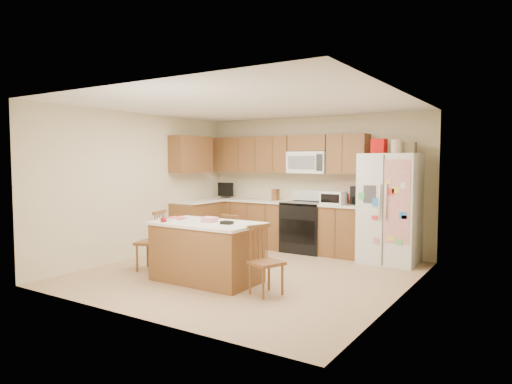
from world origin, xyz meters
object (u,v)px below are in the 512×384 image
Objects in this scene: island at (207,251)px; windsor_chair_left at (152,242)px; windsor_chair_right at (265,262)px; refrigerator at (390,207)px; stove at (305,226)px; windsor_chair_back at (236,243)px.

windsor_chair_left is at bearing 177.43° from island.
windsor_chair_right is (2.13, -0.15, -0.02)m from windsor_chair_left.
refrigerator is 3.87m from windsor_chair_left.
refrigerator is 1.34× the size of island.
windsor_chair_left is (-1.35, -2.55, -0.04)m from stove.
stove is 1.31× the size of windsor_chair_back.
island is (-0.24, -2.60, -0.05)m from stove.
windsor_chair_left is at bearing -139.58° from refrigerator.
windsor_chair_back is (-0.30, -1.81, -0.07)m from stove.
windsor_chair_back is at bearing -99.41° from stove.
windsor_chair_left reaches higher than windsor_chair_back.
windsor_chair_right is at bearing -106.77° from refrigerator.
stove is 2.62m from island.
windsor_chair_right is (1.02, -0.10, -0.01)m from island.
stove reaches higher than windsor_chair_right.
windsor_chair_right is at bearing -5.46° from island.
island is at bearing -125.51° from refrigerator.
island is 1.11m from windsor_chair_left.
windsor_chair_left is at bearing -117.92° from stove.
refrigerator is 2.34× the size of windsor_chair_right.
refrigerator is 3.16m from island.
island is (-1.81, -2.54, -0.50)m from refrigerator.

